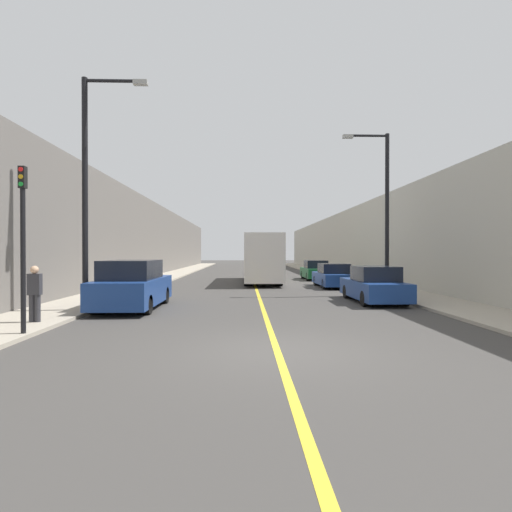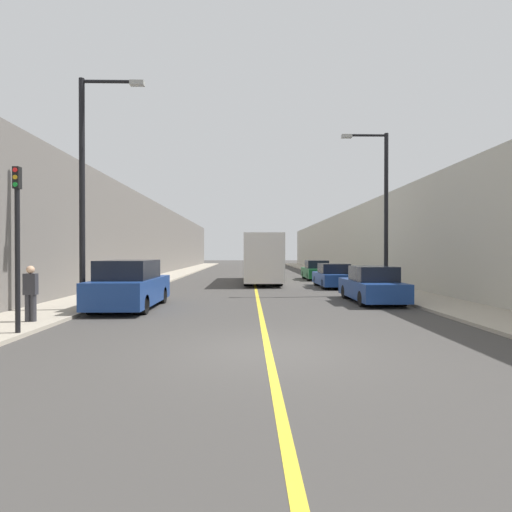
{
  "view_description": "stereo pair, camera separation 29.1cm",
  "coord_description": "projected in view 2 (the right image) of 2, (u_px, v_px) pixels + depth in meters",
  "views": [
    {
      "loc": [
        -0.72,
        -8.58,
        2.13
      ],
      "look_at": [
        0.06,
        17.24,
        1.9
      ],
      "focal_mm": 28.0,
      "sensor_mm": 36.0,
      "label": 1
    },
    {
      "loc": [
        -0.42,
        -8.59,
        2.13
      ],
      "look_at": [
        0.06,
        17.24,
        1.9
      ],
      "focal_mm": 28.0,
      "sensor_mm": 36.0,
      "label": 2
    }
  ],
  "objects": [
    {
      "name": "building_row_left",
      "position": [
        142.0,
        240.0,
        38.37
      ],
      "size": [
        4.0,
        72.0,
        6.66
      ],
      "primitive_type": "cube",
      "color": "#66605B",
      "rests_on": "ground"
    },
    {
      "name": "bus",
      "position": [
        262.0,
        258.0,
        28.33
      ],
      "size": [
        2.44,
        10.03,
        3.31
      ],
      "color": "silver",
      "rests_on": "ground"
    },
    {
      "name": "traffic_light",
      "position": [
        17.0,
        242.0,
        10.01
      ],
      "size": [
        0.16,
        0.18,
        4.17
      ],
      "color": "black",
      "rests_on": "sidewalk_left"
    },
    {
      "name": "building_row_right",
      "position": [
        363.0,
        243.0,
        38.78
      ],
      "size": [
        4.0,
        72.0,
        6.06
      ],
      "primitive_type": "cube",
      "color": "#B7B2A3",
      "rests_on": "ground"
    },
    {
      "name": "street_lamp_left",
      "position": [
        87.0,
        180.0,
        14.14
      ],
      "size": [
        2.31,
        0.24,
        8.18
      ],
      "color": "black",
      "rests_on": "sidewalk_left"
    },
    {
      "name": "ground_plane",
      "position": [
        268.0,
        351.0,
        8.61
      ],
      "size": [
        200.0,
        200.0,
        0.0
      ],
      "primitive_type": "plane",
      "color": "#3F3D3A"
    },
    {
      "name": "pedestrian",
      "position": [
        31.0,
        293.0,
        11.66
      ],
      "size": [
        0.36,
        0.23,
        1.63
      ],
      "color": "#2D2D33",
      "rests_on": "sidewalk_left"
    },
    {
      "name": "car_right_near",
      "position": [
        372.0,
        286.0,
        17.0
      ],
      "size": [
        1.82,
        4.5,
        1.55
      ],
      "color": "navy",
      "rests_on": "ground"
    },
    {
      "name": "car_right_far",
      "position": [
        316.0,
        271.0,
        31.16
      ],
      "size": [
        1.79,
        4.33,
        1.52
      ],
      "color": "#145128",
      "rests_on": "ground"
    },
    {
      "name": "car_right_mid",
      "position": [
        333.0,
        277.0,
        24.28
      ],
      "size": [
        1.83,
        4.41,
        1.45
      ],
      "color": "navy",
      "rests_on": "ground"
    },
    {
      "name": "road_center_line",
      "position": [
        253.0,
        274.0,
        38.61
      ],
      "size": [
        0.16,
        72.0,
        0.01
      ],
      "primitive_type": "cube",
      "color": "gold",
      "rests_on": "ground"
    },
    {
      "name": "sidewalk_left",
      "position": [
        177.0,
        274.0,
        38.47
      ],
      "size": [
        2.69,
        72.0,
        0.11
      ],
      "primitive_type": "cube",
      "color": "#A89E8C",
      "rests_on": "ground"
    },
    {
      "name": "street_lamp_right",
      "position": [
        383.0,
        203.0,
        19.53
      ],
      "size": [
        2.31,
        0.24,
        7.85
      ],
      "color": "black",
      "rests_on": "sidewalk_right"
    },
    {
      "name": "sidewalk_right",
      "position": [
        329.0,
        274.0,
        38.74
      ],
      "size": [
        2.69,
        72.0,
        0.11
      ],
      "primitive_type": "cube",
      "color": "#A89E8C",
      "rests_on": "ground"
    },
    {
      "name": "parked_suv_left",
      "position": [
        130.0,
        286.0,
        15.1
      ],
      "size": [
        2.02,
        4.84,
        1.84
      ],
      "color": "navy",
      "rests_on": "ground"
    }
  ]
}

